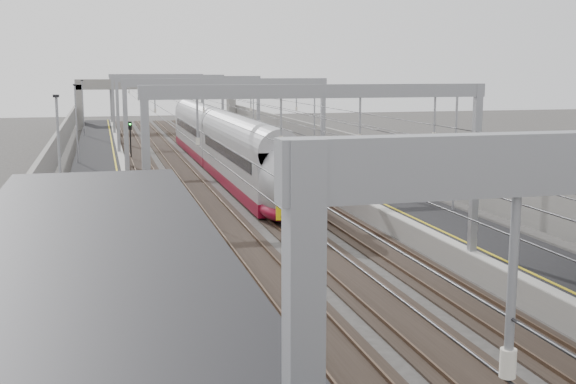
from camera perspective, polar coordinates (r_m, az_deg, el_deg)
platform_left at (r=48.72m, az=-14.64°, el=0.31°), size 4.00×120.00×1.00m
platform_right at (r=51.20m, az=3.56°, el=1.04°), size 4.00×120.00×1.00m
tracks at (r=49.40m, az=-5.30°, el=0.18°), size 11.40×140.00×0.20m
overhead_line at (r=55.32m, az=-6.52°, el=7.51°), size 13.00×140.00×6.60m
overbridge at (r=103.45m, az=-10.32°, el=7.90°), size 22.00×2.20×6.90m
wall_left at (r=48.68m, az=-18.46°, el=1.43°), size 0.30×120.00×3.20m
wall_right at (r=52.12m, az=6.92°, el=2.36°), size 0.30×120.00×3.20m
train at (r=57.48m, az=-5.19°, el=3.43°), size 2.52×45.84×3.99m
signal_green at (r=67.87m, az=-12.36°, el=4.57°), size 0.32×0.32×3.48m
signal_red_near at (r=66.50m, az=-5.01°, el=4.66°), size 0.32×0.32×3.48m
signal_red_far at (r=79.67m, az=-5.01°, el=5.47°), size 0.32×0.32×3.48m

